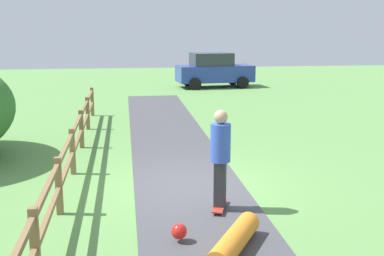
% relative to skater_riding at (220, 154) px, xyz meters
% --- Properties ---
extents(ground_plane, '(60.00, 60.00, 0.00)m').
position_rel_skater_riding_xyz_m(ground_plane, '(-0.41, 1.48, -1.10)').
color(ground_plane, '#60934C').
extents(asphalt_path, '(2.40, 28.00, 0.02)m').
position_rel_skater_riding_xyz_m(asphalt_path, '(-0.41, 1.48, -1.09)').
color(asphalt_path, '#47474C').
rests_on(asphalt_path, ground_plane).
extents(wooden_fence, '(0.12, 18.12, 1.10)m').
position_rel_skater_riding_xyz_m(wooden_fence, '(-3.01, 1.48, -0.43)').
color(wooden_fence, olive).
rests_on(wooden_fence, ground_plane).
extents(skater_riding, '(0.48, 0.82, 1.92)m').
position_rel_skater_riding_xyz_m(skater_riding, '(0.00, 0.00, 0.00)').
color(skater_riding, '#B23326').
rests_on(skater_riding, asphalt_path).
extents(skater_fallen, '(1.51, 1.60, 0.36)m').
position_rel_skater_riding_xyz_m(skater_fallen, '(-0.18, -1.79, -0.90)').
color(skater_fallen, orange).
rests_on(skater_fallen, asphalt_path).
extents(parked_car_blue, '(4.36, 2.35, 1.92)m').
position_rel_skater_riding_xyz_m(parked_car_blue, '(3.21, 18.56, -0.14)').
color(parked_car_blue, '#283D99').
rests_on(parked_car_blue, ground_plane).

